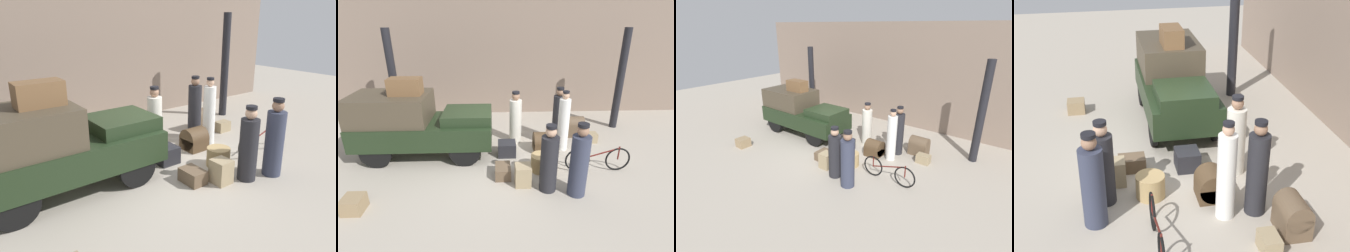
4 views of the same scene
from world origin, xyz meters
The scene contains 20 objects.
ground_plane centered at (0.00, 0.00, 0.00)m, with size 30.00×30.00×0.00m, color #A89E8E.
station_building_facade centered at (0.00, 4.08, 2.25)m, with size 16.00×0.15×4.50m.
canopy_pillar_left centered at (-3.43, 2.28, 1.71)m, with size 0.26×0.26×3.41m.
canopy_pillar_right centered at (4.19, 2.28, 1.71)m, with size 0.26×0.26×3.41m.
truck centered at (-2.27, 0.45, 0.98)m, with size 3.74×1.55×1.80m.
bicycle centered at (2.52, -0.64, 0.33)m, with size 1.69×0.04×0.69m.
wicker_basket centered at (1.08, -0.56, 0.22)m, with size 0.54×0.54×0.44m.
porter_with_bicycle centered at (1.10, -1.38, 0.73)m, with size 0.39×0.39×1.61m.
porter_standing_middle centered at (1.90, 0.63, 0.84)m, with size 0.32×0.32×1.80m.
porter_carrying_trunk centered at (1.88, 1.18, 0.81)m, with size 0.37×0.37×1.76m.
conductor_in_dark_uniform centered at (1.71, -1.56, 0.78)m, with size 0.40×0.40×1.71m.
porter_lifting_near_truck centered at (0.54, 1.20, 0.75)m, with size 0.38×0.38×1.65m.
trunk_umber_medium centered at (0.55, -1.16, 0.25)m, with size 0.37×0.39×0.51m.
trunk_wicker_pale centered at (-3.01, -1.95, 0.16)m, with size 0.41×0.43×0.33m.
suitcase_small_leather centered at (0.08, -0.81, 0.15)m, with size 0.38×0.54×0.30m.
suitcase_black_upright centered at (2.52, 1.60, 0.32)m, with size 0.64×0.48×0.66m.
trunk_large_brown centered at (0.23, 0.30, 0.20)m, with size 0.50×0.47×0.40m.
trunk_barrel_dark centered at (1.31, 0.54, 0.25)m, with size 0.56×0.55×0.58m.
suitcase_tan_flat centered at (2.91, 1.06, 0.15)m, with size 0.43×0.29×0.30m.
trunk_on_truck_roof centered at (-2.45, 0.45, 2.02)m, with size 0.83×0.47×0.44m.
Camera 2 is at (-0.07, -6.40, 3.71)m, focal length 28.00 mm.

